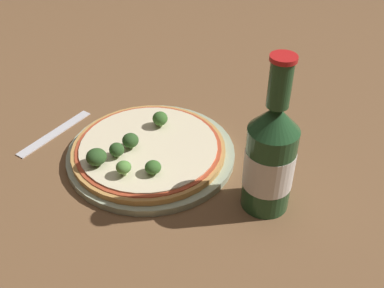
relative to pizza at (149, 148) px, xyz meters
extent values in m
plane|color=brown|center=(-0.02, 0.03, -0.02)|extent=(3.00, 3.00, 0.00)
cylinder|color=#A3B293|center=(0.00, 0.00, -0.01)|extent=(0.28, 0.28, 0.01)
cylinder|color=tan|center=(0.00, 0.00, 0.00)|extent=(0.25, 0.25, 0.01)
cylinder|color=#B74728|center=(0.00, 0.00, 0.00)|extent=(0.24, 0.24, 0.00)
cylinder|color=beige|center=(0.00, 0.00, 0.00)|extent=(0.23, 0.23, 0.00)
cylinder|color=#89A866|center=(-0.04, -0.04, 0.01)|extent=(0.01, 0.01, 0.01)
ellipsoid|color=#2D5123|center=(-0.04, -0.04, 0.02)|extent=(0.02, 0.02, 0.02)
cylinder|color=#89A866|center=(0.03, -0.06, 0.01)|extent=(0.01, 0.01, 0.01)
ellipsoid|color=#386628|center=(0.03, -0.06, 0.02)|extent=(0.02, 0.02, 0.02)
cylinder|color=#89A866|center=(0.00, 0.06, 0.01)|extent=(0.01, 0.01, 0.01)
ellipsoid|color=#386628|center=(0.00, 0.06, 0.02)|extent=(0.03, 0.03, 0.02)
cylinder|color=#89A866|center=(-0.01, -0.08, 0.01)|extent=(0.01, 0.01, 0.01)
ellipsoid|color=#568E3D|center=(-0.01, -0.08, 0.02)|extent=(0.02, 0.02, 0.02)
cylinder|color=#89A866|center=(-0.06, -0.07, 0.01)|extent=(0.01, 0.01, 0.01)
ellipsoid|color=#2D5123|center=(-0.06, -0.07, 0.02)|extent=(0.03, 0.03, 0.02)
cylinder|color=#89A866|center=(-0.02, -0.01, 0.01)|extent=(0.01, 0.01, 0.01)
ellipsoid|color=#2D5123|center=(-0.02, -0.01, 0.02)|extent=(0.03, 0.03, 0.02)
cylinder|color=#234C28|center=(0.20, -0.05, 0.05)|extent=(0.07, 0.07, 0.13)
cylinder|color=silver|center=(0.20, -0.05, 0.05)|extent=(0.07, 0.07, 0.06)
cone|color=#234C28|center=(0.20, -0.05, 0.13)|extent=(0.07, 0.07, 0.04)
cylinder|color=#234C28|center=(0.20, -0.05, 0.18)|extent=(0.03, 0.03, 0.06)
cylinder|color=red|center=(0.20, -0.05, 0.22)|extent=(0.03, 0.03, 0.01)
cube|color=silver|center=(-0.19, 0.02, -0.02)|extent=(0.07, 0.16, 0.00)
camera|label=1|loc=(0.23, -0.54, 0.46)|focal=42.00mm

